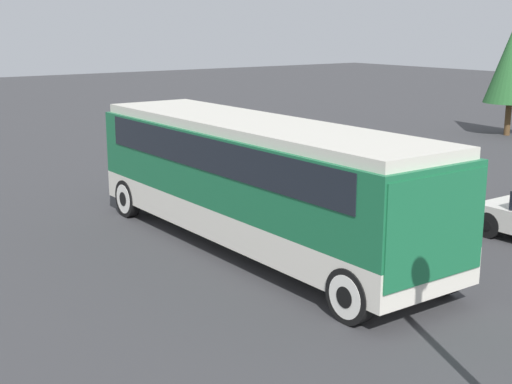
% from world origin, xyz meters
% --- Properties ---
extents(ground_plane, '(120.00, 120.00, 0.00)m').
position_xyz_m(ground_plane, '(0.00, 0.00, 0.00)').
color(ground_plane, '#38383A').
extents(tour_bus, '(10.63, 2.70, 3.00)m').
position_xyz_m(tour_bus, '(0.10, 0.00, 1.81)').
color(tour_bus, silver).
rests_on(tour_bus, ground_plane).
extents(tree_center, '(2.43, 2.43, 5.20)m').
position_xyz_m(tree_center, '(-7.26, 19.91, 3.36)').
color(tree_center, brown).
rests_on(tree_center, ground_plane).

